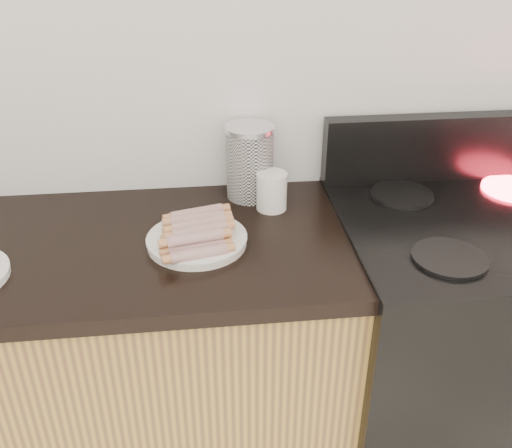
{
  "coord_description": "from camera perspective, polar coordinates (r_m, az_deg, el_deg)",
  "views": [
    {
      "loc": [
        0.02,
        0.42,
        1.65
      ],
      "look_at": [
        0.16,
        1.62,
        0.97
      ],
      "focal_mm": 40.0,
      "sensor_mm": 36.0,
      "label": 1
    }
  ],
  "objects": [
    {
      "name": "stove",
      "position": [
        1.89,
        19.29,
        -11.87
      ],
      "size": [
        0.76,
        0.65,
        0.91
      ],
      "color": "black",
      "rests_on": "floor"
    },
    {
      "name": "main_plate",
      "position": [
        1.45,
        -5.91,
        -1.74
      ],
      "size": [
        0.32,
        0.32,
        0.02
      ],
      "primitive_type": "cylinder",
      "rotation": [
        0.0,
        0.0,
        0.31
      ],
      "color": "silver",
      "rests_on": "counter_slab"
    },
    {
      "name": "wall_back",
      "position": [
        1.62,
        -7.41,
        16.59
      ],
      "size": [
        4.0,
        0.04,
        2.6
      ],
      "primitive_type": "cube",
      "color": "silver",
      "rests_on": "ground"
    },
    {
      "name": "canister",
      "position": [
        1.64,
        -0.62,
        6.24
      ],
      "size": [
        0.14,
        0.14,
        0.22
      ],
      "rotation": [
        0.0,
        0.0,
        0.24
      ],
      "color": "white",
      "rests_on": "counter_slab"
    },
    {
      "name": "stove_panel",
      "position": [
        1.83,
        18.61,
        7.3
      ],
      "size": [
        0.76,
        0.06,
        0.2
      ],
      "primitive_type": "cube",
      "color": "black",
      "rests_on": "stove"
    },
    {
      "name": "burner_far_left",
      "position": [
        1.71,
        14.39,
        2.86
      ],
      "size": [
        0.18,
        0.18,
        0.01
      ],
      "primitive_type": "cylinder",
      "color": "black",
      "rests_on": "stove"
    },
    {
      "name": "hotdog_pile",
      "position": [
        1.43,
        -5.98,
        -0.6
      ],
      "size": [
        0.14,
        0.24,
        0.05
      ],
      "rotation": [
        0.0,
        0.0,
        0.18
      ],
      "color": "maroon",
      "rests_on": "main_plate"
    },
    {
      "name": "burner_near_left",
      "position": [
        1.44,
        18.79,
        -3.24
      ],
      "size": [
        0.18,
        0.18,
        0.01
      ],
      "primitive_type": "cylinder",
      "color": "black",
      "rests_on": "stove"
    },
    {
      "name": "mug",
      "position": [
        1.59,
        1.57,
        3.3
      ],
      "size": [
        0.11,
        0.11,
        0.11
      ],
      "primitive_type": "cylinder",
      "rotation": [
        0.0,
        0.0,
        0.41
      ],
      "color": "white",
      "rests_on": "counter_slab"
    }
  ]
}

